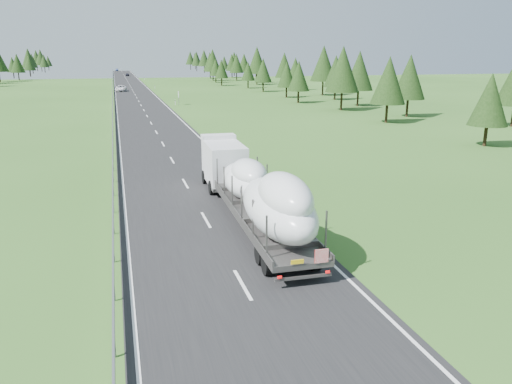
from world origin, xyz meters
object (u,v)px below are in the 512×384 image
object	(u,v)px
distant_van	(121,88)
distant_car_dark	(127,75)
boat_truck	(254,187)
distant_car_blue	(117,70)
highway_sign	(179,95)

from	to	relation	value
distant_van	distant_car_dark	world-z (taller)	distant_van
boat_truck	distant_van	distance (m)	113.74
distant_car_blue	distant_car_dark	bearing A→B (deg)	-83.20
highway_sign	boat_truck	world-z (taller)	boat_truck
boat_truck	distant_van	world-z (taller)	boat_truck
distant_van	distant_car_dark	xyz separation A→B (m)	(4.41, 99.51, -0.16)
boat_truck	distant_car_blue	distance (m)	289.56
boat_truck	distant_car_dark	size ratio (longest dim) A/B	5.22
highway_sign	distant_van	distance (m)	42.54
highway_sign	distant_car_blue	world-z (taller)	highway_sign
distant_car_dark	distant_car_blue	bearing A→B (deg)	91.92
distant_van	distant_car_dark	bearing A→B (deg)	92.79
boat_truck	distant_car_dark	bearing A→B (deg)	90.35
boat_truck	distant_car_blue	bearing A→B (deg)	91.04
highway_sign	distant_car_blue	size ratio (longest dim) A/B	0.63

